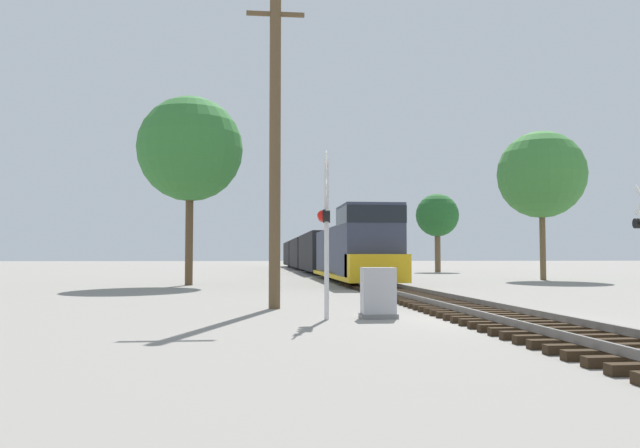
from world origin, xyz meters
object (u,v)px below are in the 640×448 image
(relay_cabinet, at_px, (378,293))
(utility_pole, at_px, (275,147))
(tree_mid_background, at_px, (541,175))
(tree_deep_background, at_px, (437,216))
(freight_train, at_px, (313,253))
(tree_far_right, at_px, (190,149))
(crossing_signal_near, at_px, (325,222))

(relay_cabinet, xyz_separation_m, utility_pole, (-2.56, 3.21, 4.31))
(tree_mid_background, distance_m, tree_deep_background, 21.48)
(freight_train, relative_size, utility_pole, 7.30)
(freight_train, distance_m, tree_mid_background, 27.91)
(freight_train, bearing_deg, tree_far_right, -108.09)
(tree_far_right, bearing_deg, utility_pole, -75.12)
(freight_train, xyz_separation_m, tree_deep_background, (12.50, -2.52, 3.80))
(utility_pole, relative_size, tree_deep_background, 1.22)
(freight_train, distance_m, tree_deep_background, 13.31)
(freight_train, xyz_separation_m, tree_mid_background, (13.37, -23.94, 5.20))
(crossing_signal_near, distance_m, tree_mid_background, 30.62)
(utility_pole, bearing_deg, tree_far_right, 104.88)
(freight_train, distance_m, crossing_signal_near, 48.76)
(freight_train, height_order, tree_deep_background, tree_deep_background)
(freight_train, xyz_separation_m, utility_pole, (-5.37, -45.16, 3.03))
(relay_cabinet, xyz_separation_m, tree_far_right, (-6.77, 19.05, 6.89))
(freight_train, bearing_deg, crossing_signal_near, -94.94)
(crossing_signal_near, distance_m, utility_pole, 4.38)
(relay_cabinet, relative_size, utility_pole, 0.13)
(crossing_signal_near, bearing_deg, relay_cabinet, 105.12)
(crossing_signal_near, bearing_deg, freight_train, -177.87)
(crossing_signal_near, relative_size, relay_cabinet, 3.24)
(crossing_signal_near, relative_size, tree_far_right, 0.40)
(crossing_signal_near, xyz_separation_m, tree_deep_background, (16.70, 46.06, 3.26))
(crossing_signal_near, relative_size, tree_deep_background, 0.53)
(freight_train, height_order, crossing_signal_near, freight_train)
(tree_far_right, bearing_deg, crossing_signal_near, -74.38)
(tree_far_right, height_order, tree_mid_background, tree_far_right)
(relay_cabinet, height_order, tree_deep_background, tree_deep_background)
(relay_cabinet, distance_m, tree_mid_background, 30.02)
(tree_mid_background, xyz_separation_m, tree_deep_background, (-0.87, 21.42, -1.40))
(utility_pole, bearing_deg, tree_deep_background, 67.26)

